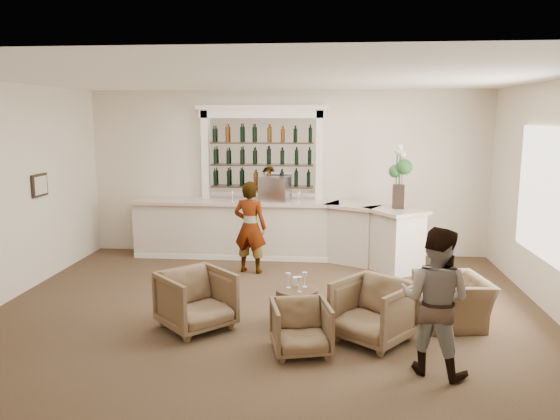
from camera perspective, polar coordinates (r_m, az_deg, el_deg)
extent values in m
plane|color=brown|center=(7.99, -1.33, -10.67)|extent=(8.00, 8.00, 0.00)
cube|color=beige|center=(11.03, 0.75, 3.87)|extent=(8.00, 0.04, 3.30)
cube|color=white|center=(7.50, -1.43, 13.66)|extent=(8.00, 7.00, 0.04)
cube|color=white|center=(8.58, 26.41, 1.45)|extent=(0.05, 2.40, 1.90)
cube|color=black|center=(9.97, -23.83, 2.38)|extent=(0.04, 0.46, 0.38)
cube|color=beige|center=(9.95, -23.71, 2.38)|extent=(0.01, 0.38, 0.30)
cube|color=silver|center=(10.98, -4.62, -2.06)|extent=(4.00, 0.70, 1.08)
cube|color=beige|center=(10.86, -4.68, 0.87)|extent=(4.10, 0.82, 0.06)
cube|color=silver|center=(10.61, 7.78, -2.54)|extent=(1.12, 1.04, 1.08)
cube|color=beige|center=(10.48, 7.85, 0.48)|extent=(1.27, 1.19, 0.06)
cube|color=silver|center=(10.16, 11.85, -3.22)|extent=(1.08, 1.14, 1.08)
cube|color=beige|center=(10.03, 11.98, -0.07)|extent=(1.24, 1.29, 0.06)
cube|color=white|center=(10.78, -4.89, -4.97)|extent=(4.00, 0.06, 0.10)
cube|color=white|center=(11.03, -1.86, 5.43)|extent=(2.15, 0.02, 1.65)
cube|color=white|center=(11.22, -7.73, 2.85)|extent=(0.14, 0.16, 2.90)
cube|color=white|center=(10.94, 4.11, 2.74)|extent=(0.14, 0.16, 2.90)
cube|color=white|center=(10.94, -1.93, 10.06)|extent=(2.52, 0.16, 0.18)
cube|color=white|center=(10.94, -1.93, 10.68)|extent=(2.64, 0.20, 0.08)
cube|color=#302218|center=(10.98, -1.92, 2.42)|extent=(2.05, 0.20, 0.03)
cube|color=#302218|center=(10.93, -1.93, 4.70)|extent=(2.05, 0.20, 0.03)
cube|color=#302218|center=(10.90, -1.94, 7.01)|extent=(2.05, 0.20, 0.03)
cylinder|color=#4F3922|center=(7.50, 1.76, -10.05)|extent=(0.57, 0.57, 0.50)
imported|color=gray|center=(9.77, -3.14, -1.80)|extent=(0.68, 0.52, 1.66)
imported|color=gray|center=(6.23, 15.89, -9.11)|extent=(0.99, 0.91, 1.64)
imported|color=brown|center=(7.39, -8.76, -9.29)|extent=(1.20, 1.20, 0.78)
imported|color=brown|center=(6.64, 2.20, -12.19)|extent=(0.81, 0.83, 0.63)
imported|color=brown|center=(7.02, 9.73, -10.38)|extent=(1.19, 1.20, 0.78)
imported|color=brown|center=(7.87, 17.59, -9.00)|extent=(1.01, 1.11, 0.64)
cube|color=#B2B2B6|center=(10.68, -0.60, 2.20)|extent=(0.60, 0.53, 0.48)
cube|color=black|center=(10.08, 12.25, 1.39)|extent=(0.19, 0.19, 0.43)
cube|color=white|center=(7.53, 1.69, -7.46)|extent=(0.08, 0.08, 0.12)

